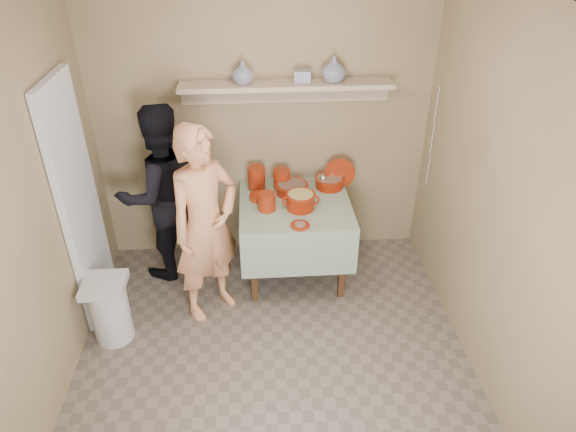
{
  "coord_description": "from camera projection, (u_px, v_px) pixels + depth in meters",
  "views": [
    {
      "loc": [
        -0.09,
        -2.59,
        3.02
      ],
      "look_at": [
        0.15,
        0.75,
        0.95
      ],
      "focal_mm": 32.0,
      "sensor_mm": 36.0,
      "label": 1
    }
  ],
  "objects": [
    {
      "name": "ground",
      "position": [
        275.0,
        379.0,
        3.79
      ],
      "size": [
        3.5,
        3.5,
        0.0
      ],
      "primitive_type": "plane",
      "color": "#706358",
      "rests_on": "ground"
    },
    {
      "name": "tile_panel",
      "position": [
        80.0,
        205.0,
        3.98
      ],
      "size": [
        0.06,
        0.7,
        2.0
      ],
      "primitive_type": "cube",
      "color": "silver",
      "rests_on": "ground"
    },
    {
      "name": "plate_stack_a",
      "position": [
        256.0,
        178.0,
        4.66
      ],
      "size": [
        0.16,
        0.16,
        0.21
      ],
      "primitive_type": "cylinder",
      "color": "maroon",
      "rests_on": "serving_table"
    },
    {
      "name": "plate_stack_b",
      "position": [
        282.0,
        179.0,
        4.67
      ],
      "size": [
        0.15,
        0.15,
        0.18
      ],
      "primitive_type": "cylinder",
      "color": "maroon",
      "rests_on": "serving_table"
    },
    {
      "name": "bowl_stack",
      "position": [
        267.0,
        202.0,
        4.35
      ],
      "size": [
        0.15,
        0.15,
        0.15
      ],
      "primitive_type": "cylinder",
      "color": "maroon",
      "rests_on": "serving_table"
    },
    {
      "name": "empty_bowl",
      "position": [
        259.0,
        197.0,
        4.53
      ],
      "size": [
        0.16,
        0.16,
        0.05
      ],
      "primitive_type": "cylinder",
      "color": "maroon",
      "rests_on": "serving_table"
    },
    {
      "name": "propped_lid",
      "position": [
        340.0,
        173.0,
        4.71
      ],
      "size": [
        0.29,
        0.08,
        0.28
      ],
      "primitive_type": "cylinder",
      "rotation": [
        1.44,
        0.0,
        -0.1
      ],
      "color": "maroon",
      "rests_on": "serving_table"
    },
    {
      "name": "vase_right",
      "position": [
        334.0,
        69.0,
        4.24
      ],
      "size": [
        0.22,
        0.22,
        0.21
      ],
      "primitive_type": "imported",
      "rotation": [
        0.0,
        0.0,
        0.08
      ],
      "color": "navy",
      "rests_on": "wall_shelf"
    },
    {
      "name": "vase_left",
      "position": [
        243.0,
        72.0,
        4.2
      ],
      "size": [
        0.25,
        0.25,
        0.19
      ],
      "primitive_type": "imported",
      "rotation": [
        0.0,
        0.0,
        0.52
      ],
      "color": "navy",
      "rests_on": "wall_shelf"
    },
    {
      "name": "ceramic_box",
      "position": [
        303.0,
        76.0,
        4.26
      ],
      "size": [
        0.15,
        0.11,
        0.1
      ],
      "primitive_type": "cube",
      "rotation": [
        0.0,
        0.0,
        -0.12
      ],
      "color": "navy",
      "rests_on": "wall_shelf"
    },
    {
      "name": "person_cook",
      "position": [
        206.0,
        226.0,
        4.03
      ],
      "size": [
        0.73,
        0.7,
        1.68
      ],
      "primitive_type": "imported",
      "rotation": [
        0.0,
        0.0,
        0.7
      ],
      "color": "#E29262",
      "rests_on": "ground"
    },
    {
      "name": "person_helper",
      "position": [
        162.0,
        194.0,
        4.5
      ],
      "size": [
        1.0,
        0.92,
        1.64
      ],
      "primitive_type": "imported",
      "rotation": [
        0.0,
        0.0,
        -2.65
      ],
      "color": "black",
      "rests_on": "ground"
    },
    {
      "name": "room_shell",
      "position": [
        271.0,
        188.0,
        2.95
      ],
      "size": [
        3.04,
        3.54,
        2.62
      ],
      "color": "#97825C",
      "rests_on": "ground"
    },
    {
      "name": "serving_table",
      "position": [
        295.0,
        214.0,
        4.56
      ],
      "size": [
        0.97,
        0.97,
        0.76
      ],
      "color": "#4C2D16",
      "rests_on": "ground"
    },
    {
      "name": "cazuela_meat_a",
      "position": [
        292.0,
        188.0,
        4.6
      ],
      "size": [
        0.3,
        0.3,
        0.1
      ],
      "color": "#6A0F03",
      "rests_on": "serving_table"
    },
    {
      "name": "cazuela_meat_b",
      "position": [
        330.0,
        181.0,
        4.7
      ],
      "size": [
        0.28,
        0.28,
        0.1
      ],
      "color": "#6A0F03",
      "rests_on": "serving_table"
    },
    {
      "name": "ladle",
      "position": [
        323.0,
        178.0,
        4.65
      ],
      "size": [
        0.08,
        0.26,
        0.19
      ],
      "color": "silver",
      "rests_on": "cazuela_meat_b"
    },
    {
      "name": "cazuela_rice",
      "position": [
        301.0,
        200.0,
        4.36
      ],
      "size": [
        0.33,
        0.25,
        0.14
      ],
      "color": "#6A0F03",
      "rests_on": "serving_table"
    },
    {
      "name": "front_plate",
      "position": [
        300.0,
        225.0,
        4.16
      ],
      "size": [
        0.16,
        0.16,
        0.03
      ],
      "color": "maroon",
      "rests_on": "serving_table"
    },
    {
      "name": "wall_shelf",
      "position": [
        286.0,
        87.0,
        4.33
      ],
      "size": [
        1.8,
        0.25,
        0.21
      ],
      "color": "tan",
      "rests_on": "room_shell"
    },
    {
      "name": "trash_bin",
      "position": [
        110.0,
        309.0,
        4.02
      ],
      "size": [
        0.32,
        0.32,
        0.56
      ],
      "color": "silver",
      "rests_on": "ground"
    },
    {
      "name": "electrical_cord",
      "position": [
        432.0,
        137.0,
        4.48
      ],
      "size": [
        0.01,
        0.05,
        0.9
      ],
      "color": "silver",
      "rests_on": "wall_shelf"
    }
  ]
}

